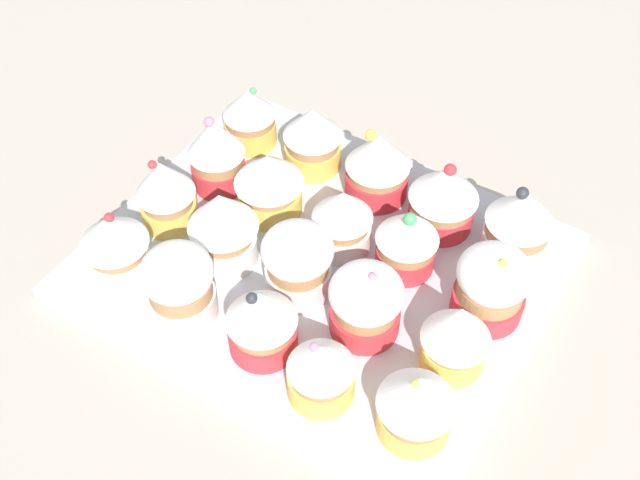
{
  "coord_description": "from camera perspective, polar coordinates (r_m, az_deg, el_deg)",
  "views": [
    {
      "loc": [
        -23.96,
        38.08,
        56.44
      ],
      "look_at": [
        0.0,
        0.0,
        4.2
      ],
      "focal_mm": 43.68,
      "sensor_mm": 36.0,
      "label": 1
    }
  ],
  "objects": [
    {
      "name": "cupcake_16",
      "position": [
        0.61,
        0.07,
        -9.48
      ],
      "size": [
        5.41,
        5.41,
        6.73
      ],
      "color": "#EFC651",
      "rests_on": "baking_tray"
    },
    {
      "name": "cupcake_19",
      "position": [
        0.7,
        -14.8,
        -0.29
      ],
      "size": [
        6.08,
        6.08,
        7.42
      ],
      "color": "white",
      "rests_on": "baking_tray"
    },
    {
      "name": "cupcake_13",
      "position": [
        0.69,
        -7.11,
        1.03
      ],
      "size": [
        6.35,
        6.35,
        8.21
      ],
      "color": "white",
      "rests_on": "baking_tray"
    },
    {
      "name": "cupcake_5",
      "position": [
        0.66,
        12.47,
        -3.21
      ],
      "size": [
        6.29,
        6.29,
        7.64
      ],
      "color": "#D1333D",
      "rests_on": "baking_tray"
    },
    {
      "name": "cupcake_0",
      "position": [
        0.71,
        14.39,
        1.22
      ],
      "size": [
        6.18,
        6.18,
        8.14
      ],
      "color": "white",
      "rests_on": "baking_tray"
    },
    {
      "name": "cupcake_9",
      "position": [
        0.76,
        -7.61,
        6.39
      ],
      "size": [
        5.59,
        5.59,
        8.44
      ],
      "color": "#D1333D",
      "rests_on": "baking_tray"
    },
    {
      "name": "cupcake_10",
      "position": [
        0.63,
        9.96,
        -6.9
      ],
      "size": [
        5.69,
        5.69,
        7.44
      ],
      "color": "#EFC651",
      "rests_on": "baking_tray"
    },
    {
      "name": "ground_plane",
      "position": [
        0.73,
        -0.0,
        -2.91
      ],
      "size": [
        180.0,
        180.0,
        3.0
      ],
      "primitive_type": "cube",
      "color": "#B2A899"
    },
    {
      "name": "cupcake_15",
      "position": [
        0.59,
        7.1,
        -11.73
      ],
      "size": [
        6.13,
        6.13,
        7.43
      ],
      "color": "#EFC651",
      "rests_on": "baking_tray"
    },
    {
      "name": "cupcake_6",
      "position": [
        0.69,
        6.4,
        0.08
      ],
      "size": [
        5.67,
        5.67,
        7.43
      ],
      "color": "#D1333D",
      "rests_on": "baking_tray"
    },
    {
      "name": "cupcake_17",
      "position": [
        0.63,
        -4.31,
        -5.86
      ],
      "size": [
        5.94,
        5.94,
        7.5
      ],
      "color": "#D1333D",
      "rests_on": "baking_tray"
    },
    {
      "name": "cupcake_12",
      "position": [
        0.66,
        -1.63,
        -1.56
      ],
      "size": [
        6.25,
        6.25,
        7.28
      ],
      "color": "white",
      "rests_on": "baking_tray"
    },
    {
      "name": "cupcake_4",
      "position": [
        0.81,
        -5.18,
        9.0
      ],
      "size": [
        5.42,
        5.42,
        6.82
      ],
      "color": "#EFC651",
      "rests_on": "baking_tray"
    },
    {
      "name": "cupcake_18",
      "position": [
        0.66,
        -10.28,
        -3.21
      ],
      "size": [
        6.12,
        6.12,
        7.8
      ],
      "color": "white",
      "rests_on": "baking_tray"
    },
    {
      "name": "cupcake_3",
      "position": [
        0.77,
        -0.55,
        7.5
      ],
      "size": [
        5.86,
        5.86,
        7.19
      ],
      "color": "#EFC651",
      "rests_on": "baking_tray"
    },
    {
      "name": "cupcake_7",
      "position": [
        0.7,
        1.65,
        1.55
      ],
      "size": [
        5.56,
        5.56,
        6.94
      ],
      "color": "white",
      "rests_on": "baking_tray"
    },
    {
      "name": "cupcake_1",
      "position": [
        0.72,
        9.06,
        3.2
      ],
      "size": [
        6.52,
        6.52,
        7.69
      ],
      "color": "#D1333D",
      "rests_on": "baking_tray"
    },
    {
      "name": "cupcake_8",
      "position": [
        0.73,
        -3.76,
        4.25
      ],
      "size": [
        6.65,
        6.65,
        6.92
      ],
      "color": "#EFC651",
      "rests_on": "baking_tray"
    },
    {
      "name": "cupcake_2",
      "position": [
        0.75,
        4.05,
        5.59
      ],
      "size": [
        6.23,
        6.23,
        7.91
      ],
      "color": "#D1333D",
      "rests_on": "baking_tray"
    },
    {
      "name": "baking_tray",
      "position": [
        0.72,
        -0.0,
        -1.88
      ],
      "size": [
        40.02,
        32.85,
        1.2
      ],
      "color": "silver",
      "rests_on": "ground_plane"
    },
    {
      "name": "cupcake_11",
      "position": [
        0.64,
        3.38,
        -4.57
      ],
      "size": [
        6.26,
        6.26,
        7.29
      ],
      "color": "#D1333D",
      "rests_on": "baking_tray"
    },
    {
      "name": "cupcake_14",
      "position": [
        0.73,
        -11.25,
        3.47
      ],
      "size": [
        5.56,
        5.56,
        7.87
      ],
      "color": "#EFC651",
      "rests_on": "baking_tray"
    }
  ]
}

